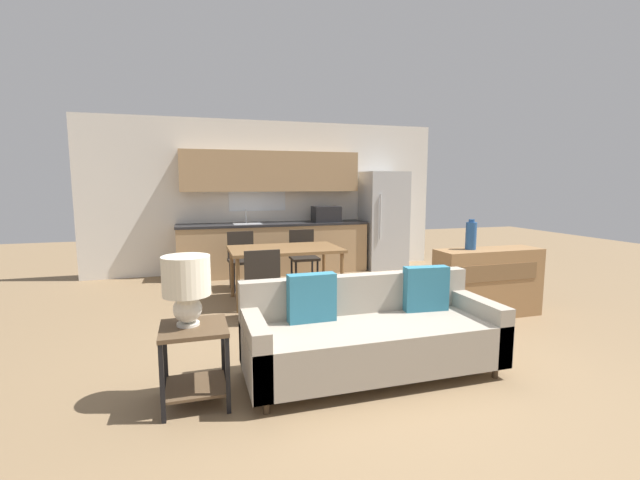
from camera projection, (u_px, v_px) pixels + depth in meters
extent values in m
plane|color=#7F6647|center=(372.00, 375.00, 3.57)|extent=(20.00, 20.00, 0.00)
cube|color=silver|center=(270.00, 197.00, 7.78)|extent=(6.40, 0.06, 2.70)
cube|color=white|center=(257.00, 184.00, 7.65)|extent=(1.01, 0.01, 0.94)
cube|color=tan|center=(274.00, 249.00, 7.58)|extent=(3.29, 0.62, 0.86)
cube|color=#232326|center=(274.00, 224.00, 7.52)|extent=(3.32, 0.65, 0.04)
cube|color=#B2B5B7|center=(247.00, 224.00, 7.34)|extent=(0.48, 0.36, 0.01)
cylinder|color=#B7BABC|center=(246.00, 216.00, 7.48)|extent=(0.02, 0.02, 0.24)
cube|color=tan|center=(272.00, 171.00, 7.53)|extent=(3.13, 0.34, 0.70)
cube|color=black|center=(326.00, 214.00, 7.73)|extent=(0.48, 0.36, 0.28)
cube|color=#B7BABC|center=(383.00, 220.00, 8.07)|extent=(0.77, 0.68, 1.81)
cylinder|color=silver|center=(380.00, 217.00, 7.66)|extent=(0.02, 0.02, 0.81)
cube|color=brown|center=(285.00, 249.00, 5.78)|extent=(1.48, 0.92, 0.04)
cylinder|color=brown|center=(238.00, 286.00, 5.25)|extent=(0.05, 0.05, 0.69)
cylinder|color=brown|center=(342.00, 278.00, 5.64)|extent=(0.05, 0.05, 0.69)
cylinder|color=brown|center=(232.00, 273.00, 6.01)|extent=(0.05, 0.05, 0.69)
cylinder|color=brown|center=(324.00, 267.00, 6.40)|extent=(0.05, 0.05, 0.69)
cylinder|color=#3D2D1E|center=(266.00, 406.00, 2.97)|extent=(0.05, 0.05, 0.10)
cylinder|color=#3D2D1E|center=(495.00, 372.00, 3.52)|extent=(0.05, 0.05, 0.10)
cylinder|color=#3D2D1E|center=(253.00, 368.00, 3.58)|extent=(0.05, 0.05, 0.10)
cylinder|color=#3D2D1E|center=(450.00, 344.00, 4.13)|extent=(0.05, 0.05, 0.10)
cube|color=gray|center=(374.00, 344.00, 3.52)|extent=(2.10, 0.80, 0.35)
cube|color=gray|center=(359.00, 313.00, 3.81)|extent=(2.10, 0.14, 0.69)
cube|color=gray|center=(254.00, 349.00, 3.23)|extent=(0.14, 0.80, 0.49)
cube|color=gray|center=(475.00, 324.00, 3.79)|extent=(0.14, 0.80, 0.49)
cube|color=teal|center=(312.00, 298.00, 3.52)|extent=(0.40, 0.13, 0.40)
cube|color=teal|center=(426.00, 289.00, 3.83)|extent=(0.41, 0.16, 0.40)
cube|color=brown|center=(194.00, 328.00, 3.05)|extent=(0.47, 0.47, 0.03)
cube|color=brown|center=(196.00, 386.00, 3.11)|extent=(0.42, 0.42, 0.02)
cube|color=black|center=(162.00, 384.00, 2.82)|extent=(0.03, 0.03, 0.55)
cube|color=black|center=(228.00, 376.00, 2.95)|extent=(0.03, 0.03, 0.55)
cube|color=black|center=(166.00, 359.00, 3.23)|extent=(0.03, 0.03, 0.55)
cube|color=black|center=(223.00, 352.00, 3.35)|extent=(0.03, 0.03, 0.55)
cylinder|color=silver|center=(188.00, 324.00, 3.07)|extent=(0.16, 0.16, 0.02)
sphere|color=silver|center=(188.00, 309.00, 3.06)|extent=(0.20, 0.20, 0.20)
cylinder|color=beige|center=(186.00, 276.00, 3.02)|extent=(0.34, 0.34, 0.28)
cube|color=olive|center=(488.00, 282.00, 5.14)|extent=(1.30, 0.40, 0.82)
cube|color=brown|center=(500.00, 273.00, 4.92)|extent=(1.04, 0.01, 0.20)
cylinder|color=#234C84|center=(471.00, 236.00, 5.04)|extent=(0.12, 0.12, 0.32)
cylinder|color=#234C84|center=(472.00, 221.00, 5.01)|extent=(0.07, 0.07, 0.04)
cube|color=black|center=(259.00, 284.00, 4.94)|extent=(0.44, 0.44, 0.04)
cube|color=black|center=(262.00, 268.00, 4.73)|extent=(0.40, 0.05, 0.41)
cylinder|color=black|center=(271.00, 298.00, 5.19)|extent=(0.03, 0.03, 0.41)
cylinder|color=black|center=(243.00, 301.00, 5.07)|extent=(0.03, 0.03, 0.41)
cylinder|color=black|center=(277.00, 306.00, 4.87)|extent=(0.03, 0.03, 0.41)
cylinder|color=black|center=(248.00, 309.00, 4.76)|extent=(0.03, 0.03, 0.41)
cube|color=black|center=(304.00, 258.00, 6.68)|extent=(0.43, 0.43, 0.04)
cube|color=black|center=(302.00, 242.00, 6.83)|extent=(0.40, 0.04, 0.41)
cylinder|color=black|center=(296.00, 275.00, 6.50)|extent=(0.03, 0.03, 0.41)
cylinder|color=black|center=(318.00, 274.00, 6.59)|extent=(0.03, 0.03, 0.41)
cylinder|color=black|center=(292.00, 271.00, 6.83)|extent=(0.03, 0.03, 0.41)
cylinder|color=black|center=(312.00, 270.00, 6.91)|extent=(0.03, 0.03, 0.41)
cube|color=black|center=(243.00, 261.00, 6.42)|extent=(0.45, 0.45, 0.04)
cube|color=black|center=(241.00, 245.00, 6.57)|extent=(0.40, 0.06, 0.41)
cylinder|color=black|center=(234.00, 279.00, 6.23)|extent=(0.03, 0.03, 0.41)
cylinder|color=black|center=(257.00, 277.00, 6.35)|extent=(0.03, 0.03, 0.41)
cylinder|color=black|center=(230.00, 274.00, 6.55)|extent=(0.03, 0.03, 0.41)
cylinder|color=black|center=(252.00, 273.00, 6.67)|extent=(0.03, 0.03, 0.41)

